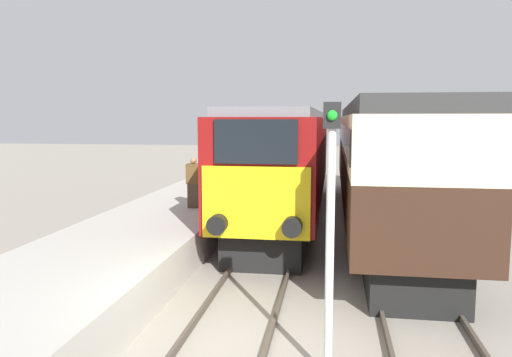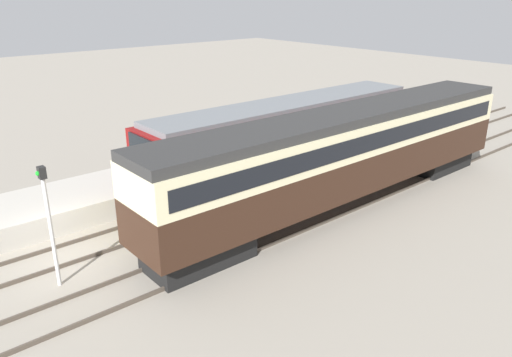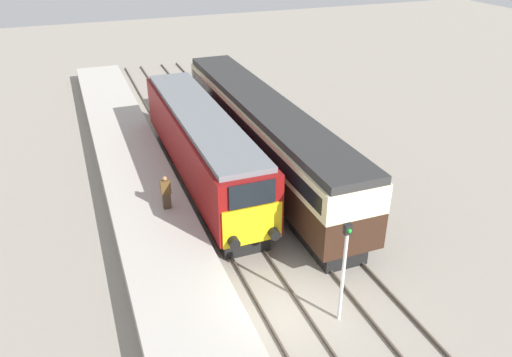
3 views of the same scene
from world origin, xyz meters
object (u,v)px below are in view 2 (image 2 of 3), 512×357
at_px(passenger_carriage, 346,150).
at_px(person_on_platform, 195,151).
at_px(locomotive, 288,139).
at_px(signal_post, 49,217).

xyz_separation_m(passenger_carriage, person_on_platform, (-6.00, -3.51, -0.80)).
relative_size(locomotive, person_on_platform, 9.56).
bearing_deg(locomotive, person_on_platform, -127.14).
distance_m(locomotive, passenger_carriage, 3.41).
bearing_deg(passenger_carriage, person_on_platform, -149.68).
bearing_deg(signal_post, passenger_carriage, 81.66).
height_order(locomotive, passenger_carriage, passenger_carriage).
relative_size(passenger_carriage, person_on_platform, 12.08).
bearing_deg(signal_post, person_on_platform, 117.97).
xyz_separation_m(locomotive, passenger_carriage, (3.40, 0.08, 0.28)).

